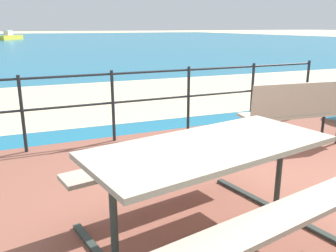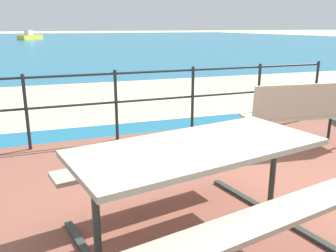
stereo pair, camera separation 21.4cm
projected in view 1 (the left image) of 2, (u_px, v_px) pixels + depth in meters
The scene contains 8 objects.
ground_plane at pixel (250, 215), 3.19m from camera, with size 240.00×240.00×0.00m, color beige.
patio_paving at pixel (250, 212), 3.18m from camera, with size 6.40×5.20×0.06m, color brown.
sea_water at pixel (28, 41), 38.44m from camera, with size 90.00×90.00×0.01m, color #196B8E.
beach_strip at pixel (101, 98), 8.30m from camera, with size 54.00×4.79×0.01m, color beige.
picnic_table at pixel (211, 166), 2.55m from camera, with size 2.04×1.78×0.78m.
park_bench at pixel (297, 108), 4.69m from camera, with size 1.51×0.59×0.89m.
railing_fence at pixel (152, 94), 5.13m from camera, with size 5.94×0.04×1.00m.
boat_near at pixel (10, 37), 42.85m from camera, with size 3.11×4.48×1.13m.
Camera 1 is at (-1.82, -2.31, 1.65)m, focal length 37.78 mm.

